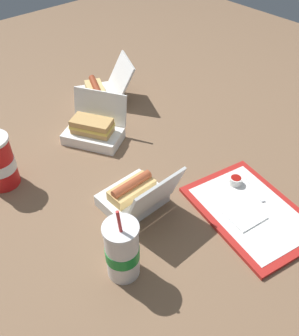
{
  "coord_description": "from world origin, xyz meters",
  "views": [
    {
      "loc": [
        0.71,
        -0.55,
        0.84
      ],
      "look_at": [
        0.05,
        0.03,
        0.05
      ],
      "focal_mm": 40.0,
      "sensor_mm": 36.0,
      "label": 1
    }
  ],
  "objects_px": {
    "clamshell_sandwich_corner": "(94,130)",
    "clamshell_hotdog_left": "(135,196)",
    "ketchup_cup": "(236,180)",
    "clamshell_hotdog_center": "(99,93)",
    "food_tray": "(251,212)",
    "soda_cup_front": "(122,251)",
    "plastic_fork": "(255,189)"
  },
  "relations": [
    {
      "from": "clamshell_sandwich_corner",
      "to": "soda_cup_front",
      "type": "distance_m",
      "value": 0.57
    },
    {
      "from": "plastic_fork",
      "to": "soda_cup_front",
      "type": "height_order",
      "value": "soda_cup_front"
    },
    {
      "from": "ketchup_cup",
      "to": "food_tray",
      "type": "bearing_deg",
      "value": -27.32
    },
    {
      "from": "plastic_fork",
      "to": "clamshell_sandwich_corner",
      "type": "relative_size",
      "value": 0.44
    },
    {
      "from": "clamshell_hotdog_center",
      "to": "clamshell_hotdog_left",
      "type": "bearing_deg",
      "value": -25.84
    },
    {
      "from": "clamshell_sandwich_corner",
      "to": "ketchup_cup",
      "type": "bearing_deg",
      "value": 21.02
    },
    {
      "from": "clamshell_sandwich_corner",
      "to": "clamshell_hotdog_left",
      "type": "relative_size",
      "value": 1.26
    },
    {
      "from": "clamshell_hotdog_center",
      "to": "ketchup_cup",
      "type": "bearing_deg",
      "value": 1.91
    },
    {
      "from": "ketchup_cup",
      "to": "clamshell_sandwich_corner",
      "type": "bearing_deg",
      "value": -158.98
    },
    {
      "from": "clamshell_hotdog_left",
      "to": "ketchup_cup",
      "type": "bearing_deg",
      "value": 63.09
    },
    {
      "from": "clamshell_hotdog_center",
      "to": "soda_cup_front",
      "type": "bearing_deg",
      "value": -31.59
    },
    {
      "from": "plastic_fork",
      "to": "clamshell_hotdog_left",
      "type": "bearing_deg",
      "value": -97.54
    },
    {
      "from": "plastic_fork",
      "to": "clamshell_hotdog_left",
      "type": "relative_size",
      "value": 0.55
    },
    {
      "from": "soda_cup_front",
      "to": "clamshell_sandwich_corner",
      "type": "bearing_deg",
      "value": 152.26
    },
    {
      "from": "clamshell_hotdog_center",
      "to": "clamshell_sandwich_corner",
      "type": "xyz_separation_m",
      "value": [
        0.2,
        -0.17,
        0.0
      ]
    },
    {
      "from": "clamshell_hotdog_left",
      "to": "clamshell_sandwich_corner",
      "type": "bearing_deg",
      "value": 164.31
    },
    {
      "from": "soda_cup_front",
      "to": "plastic_fork",
      "type": "bearing_deg",
      "value": 84.15
    },
    {
      "from": "food_tray",
      "to": "clamshell_hotdog_left",
      "type": "distance_m",
      "value": 0.35
    },
    {
      "from": "food_tray",
      "to": "clamshell_hotdog_center",
      "type": "relative_size",
      "value": 1.51
    },
    {
      "from": "food_tray",
      "to": "clamshell_sandwich_corner",
      "type": "height_order",
      "value": "clamshell_sandwich_corner"
    },
    {
      "from": "plastic_fork",
      "to": "clamshell_sandwich_corner",
      "type": "xyz_separation_m",
      "value": [
        -0.56,
        -0.21,
        0.03
      ]
    },
    {
      "from": "food_tray",
      "to": "soda_cup_front",
      "type": "bearing_deg",
      "value": -103.11
    },
    {
      "from": "food_tray",
      "to": "plastic_fork",
      "type": "height_order",
      "value": "plastic_fork"
    },
    {
      "from": "clamshell_sandwich_corner",
      "to": "soda_cup_front",
      "type": "xyz_separation_m",
      "value": [
        0.51,
        -0.27,
        0.04
      ]
    },
    {
      "from": "ketchup_cup",
      "to": "clamshell_hotdog_center",
      "type": "bearing_deg",
      "value": -178.09
    },
    {
      "from": "clamshell_hotdog_left",
      "to": "soda_cup_front",
      "type": "height_order",
      "value": "soda_cup_front"
    },
    {
      "from": "clamshell_sandwich_corner",
      "to": "soda_cup_front",
      "type": "bearing_deg",
      "value": -27.74
    },
    {
      "from": "clamshell_hotdog_left",
      "to": "soda_cup_front",
      "type": "xyz_separation_m",
      "value": [
        0.16,
        -0.17,
        0.05
      ]
    },
    {
      "from": "food_tray",
      "to": "clamshell_sandwich_corner",
      "type": "xyz_separation_m",
      "value": [
        -0.6,
        -0.14,
        0.04
      ]
    },
    {
      "from": "clamshell_hotdog_center",
      "to": "clamshell_sandwich_corner",
      "type": "relative_size",
      "value": 1.08
    },
    {
      "from": "soda_cup_front",
      "to": "clamshell_hotdog_left",
      "type": "bearing_deg",
      "value": 132.95
    },
    {
      "from": "clamshell_sandwich_corner",
      "to": "clamshell_hotdog_left",
      "type": "distance_m",
      "value": 0.36
    }
  ]
}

